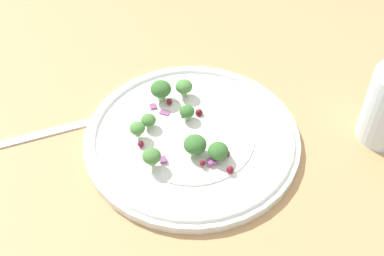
# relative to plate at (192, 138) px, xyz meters

# --- Properties ---
(ground_plane) EXTENTS (1.80, 1.80, 0.02)m
(ground_plane) POSITION_rel_plate_xyz_m (-0.02, -0.01, -0.02)
(ground_plane) COLOR tan
(plate) EXTENTS (0.28, 0.28, 0.02)m
(plate) POSITION_rel_plate_xyz_m (0.00, 0.00, 0.00)
(plate) COLOR white
(plate) RESTS_ON ground_plane
(dressing_pool) EXTENTS (0.16, 0.16, 0.00)m
(dressing_pool) POSITION_rel_plate_xyz_m (-0.00, 0.00, 0.00)
(dressing_pool) COLOR white
(dressing_pool) RESTS_ON plate
(broccoli_floret_0) EXTENTS (0.03, 0.03, 0.03)m
(broccoli_floret_0) POSITION_rel_plate_xyz_m (0.02, 0.03, 0.02)
(broccoli_floret_0) COLOR #ADD18E
(broccoli_floret_0) RESTS_ON plate
(broccoli_floret_1) EXTENTS (0.02, 0.02, 0.02)m
(broccoli_floret_1) POSITION_rel_plate_xyz_m (0.04, -0.05, 0.02)
(broccoli_floret_1) COLOR #ADD18E
(broccoli_floret_1) RESTS_ON plate
(broccoli_floret_2) EXTENTS (0.03, 0.03, 0.03)m
(broccoli_floret_2) POSITION_rel_plate_xyz_m (-0.01, -0.08, 0.02)
(broccoli_floret_2) COLOR #ADD18E
(broccoli_floret_2) RESTS_ON plate
(broccoli_floret_3) EXTENTS (0.03, 0.03, 0.03)m
(broccoli_floret_3) POSITION_rel_plate_xyz_m (-0.00, 0.05, 0.02)
(broccoli_floret_3) COLOR #9EC684
(broccoli_floret_3) RESTS_ON plate
(broccoli_floret_4) EXTENTS (0.02, 0.02, 0.02)m
(broccoli_floret_4) POSITION_rel_plate_xyz_m (0.07, 0.01, 0.02)
(broccoli_floret_4) COLOR #8EB77A
(broccoli_floret_4) RESTS_ON plate
(broccoli_floret_5) EXTENTS (0.02, 0.02, 0.02)m
(broccoli_floret_5) POSITION_rel_plate_xyz_m (-0.01, -0.03, 0.02)
(broccoli_floret_5) COLOR #9EC684
(broccoli_floret_5) RESTS_ON plate
(broccoli_floret_6) EXTENTS (0.02, 0.02, 0.02)m
(broccoli_floret_6) POSITION_rel_plate_xyz_m (0.06, -0.04, 0.02)
(broccoli_floret_6) COLOR #8EB77A
(broccoli_floret_6) RESTS_ON plate
(broccoli_floret_7) EXTENTS (0.02, 0.02, 0.02)m
(broccoli_floret_7) POSITION_rel_plate_xyz_m (-0.04, -0.07, 0.02)
(broccoli_floret_7) COLOR #8EB77A
(broccoli_floret_7) RESTS_ON plate
(cranberry_0) EXTENTS (0.01, 0.01, 0.01)m
(cranberry_0) POSITION_rel_plate_xyz_m (-0.01, 0.05, 0.01)
(cranberry_0) COLOR #4C0A14
(cranberry_0) RESTS_ON plate
(cranberry_1) EXTENTS (0.01, 0.01, 0.01)m
(cranberry_1) POSITION_rel_plate_xyz_m (0.02, 0.05, 0.01)
(cranberry_1) COLOR maroon
(cranberry_1) RESTS_ON plate
(cranberry_2) EXTENTS (0.01, 0.01, 0.01)m
(cranberry_2) POSITION_rel_plate_xyz_m (-0.03, -0.02, 0.01)
(cranberry_2) COLOR maroon
(cranberry_2) RESTS_ON plate
(cranberry_3) EXTENTS (0.01, 0.01, 0.01)m
(cranberry_3) POSITION_rel_plate_xyz_m (0.06, -0.02, 0.01)
(cranberry_3) COLOR maroon
(cranberry_3) RESTS_ON plate
(cranberry_4) EXTENTS (0.01, 0.01, 0.01)m
(cranberry_4) POSITION_rel_plate_xyz_m (-0.00, 0.08, 0.01)
(cranberry_4) COLOR maroon
(cranberry_4) RESTS_ON plate
(cranberry_5) EXTENTS (0.01, 0.01, 0.01)m
(cranberry_5) POSITION_rel_plate_xyz_m (-0.01, -0.06, 0.01)
(cranberry_5) COLOR maroon
(cranberry_5) RESTS_ON plate
(onion_bit_0) EXTENTS (0.01, 0.01, 0.00)m
(onion_bit_0) POSITION_rel_plate_xyz_m (0.01, -0.07, 0.01)
(onion_bit_0) COLOR #934C84
(onion_bit_0) RESTS_ON plate
(onion_bit_1) EXTENTS (0.01, 0.02, 0.00)m
(onion_bit_1) POSITION_rel_plate_xyz_m (0.01, -0.05, 0.01)
(onion_bit_1) COLOR #934C84
(onion_bit_1) RESTS_ON plate
(onion_bit_2) EXTENTS (0.01, 0.01, 0.00)m
(onion_bit_2) POSITION_rel_plate_xyz_m (0.01, 0.05, 0.01)
(onion_bit_2) COLOR #934C84
(onion_bit_2) RESTS_ON plate
(onion_bit_3) EXTENTS (0.01, 0.01, 0.00)m
(onion_bit_3) POSITION_rel_plate_xyz_m (0.06, 0.01, 0.01)
(onion_bit_3) COLOR #934C84
(onion_bit_3) RESTS_ON plate
(onion_bit_4) EXTENTS (0.01, 0.01, 0.00)m
(onion_bit_4) POSITION_rel_plate_xyz_m (-0.01, -0.03, 0.01)
(onion_bit_4) COLOR #843D75
(onion_bit_4) RESTS_ON plate
(fork) EXTENTS (0.18, 0.07, 0.01)m
(fork) POSITION_rel_plate_xyz_m (0.12, -0.12, -0.01)
(fork) COLOR silver
(fork) RESTS_ON ground_plane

